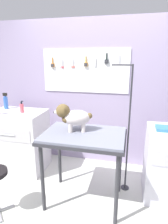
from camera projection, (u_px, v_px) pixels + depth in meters
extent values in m
cube|color=silver|center=(77.00, 215.00, 2.21)|extent=(4.40, 4.00, 0.04)
cube|color=#9B8DAF|center=(98.00, 95.00, 3.09)|extent=(4.00, 0.06, 2.30)
cube|color=white|center=(85.00, 71.00, 3.00)|extent=(1.36, 0.02, 0.67)
cylinder|color=gray|center=(52.00, 57.00, 3.05)|extent=(0.01, 0.02, 0.01)
cylinder|color=orange|center=(52.00, 61.00, 3.06)|extent=(0.02, 0.02, 0.09)
cube|color=orange|center=(53.00, 65.00, 3.08)|extent=(0.06, 0.02, 0.06)
cube|color=#333338|center=(52.00, 65.00, 3.06)|extent=(0.05, 0.01, 0.05)
cylinder|color=gray|center=(62.00, 58.00, 3.02)|extent=(0.01, 0.02, 0.01)
cube|color=silver|center=(62.00, 63.00, 3.03)|extent=(0.01, 0.00, 0.11)
cube|color=silver|center=(62.00, 63.00, 3.03)|extent=(0.01, 0.00, 0.11)
torus|color=red|center=(61.00, 67.00, 3.05)|extent=(0.03, 0.01, 0.03)
torus|color=red|center=(63.00, 67.00, 3.04)|extent=(0.03, 0.01, 0.03)
cylinder|color=gray|center=(73.00, 57.00, 2.98)|extent=(0.01, 0.02, 0.01)
cube|color=silver|center=(72.00, 62.00, 2.99)|extent=(0.01, 0.00, 0.11)
cube|color=silver|center=(73.00, 62.00, 2.98)|extent=(0.01, 0.00, 0.11)
torus|color=red|center=(72.00, 67.00, 3.01)|extent=(0.03, 0.01, 0.03)
torus|color=red|center=(74.00, 67.00, 3.00)|extent=(0.03, 0.01, 0.03)
cylinder|color=gray|center=(86.00, 56.00, 2.92)|extent=(0.01, 0.02, 0.01)
cylinder|color=orange|center=(86.00, 60.00, 2.93)|extent=(0.02, 0.02, 0.09)
cube|color=orange|center=(86.00, 64.00, 2.95)|extent=(0.06, 0.02, 0.06)
cube|color=#333338|center=(86.00, 65.00, 2.93)|extent=(0.05, 0.01, 0.05)
cylinder|color=gray|center=(95.00, 57.00, 2.89)|extent=(0.01, 0.02, 0.01)
cube|color=silver|center=(95.00, 62.00, 2.91)|extent=(0.03, 0.01, 0.13)
cylinder|color=gray|center=(107.00, 53.00, 2.84)|extent=(0.01, 0.02, 0.01)
cylinder|color=black|center=(107.00, 56.00, 2.84)|extent=(0.02, 0.02, 0.09)
cube|color=black|center=(107.00, 61.00, 2.86)|extent=(0.06, 0.02, 0.06)
cube|color=#333338|center=(106.00, 61.00, 2.85)|extent=(0.05, 0.01, 0.05)
cylinder|color=gray|center=(119.00, 54.00, 2.80)|extent=(0.01, 0.02, 0.01)
cube|color=silver|center=(119.00, 59.00, 2.81)|extent=(0.03, 0.01, 0.13)
cylinder|color=#2D2D33|center=(42.00, 179.00, 2.16)|extent=(0.04, 0.04, 0.83)
cylinder|color=#2D2D33|center=(117.00, 190.00, 1.97)|extent=(0.04, 0.04, 0.83)
cylinder|color=#2D2D33|center=(60.00, 156.00, 2.66)|extent=(0.04, 0.04, 0.83)
cylinder|color=#2D2D33|center=(120.00, 163.00, 2.47)|extent=(0.04, 0.04, 0.83)
cube|color=#2D2D33|center=(84.00, 137.00, 2.20)|extent=(0.94, 0.66, 0.03)
cube|color=slate|center=(84.00, 134.00, 2.19)|extent=(0.92, 0.64, 0.03)
cylinder|color=#2D2D33|center=(125.00, 188.00, 2.64)|extent=(0.11, 0.11, 0.01)
cylinder|color=#2D2D33|center=(128.00, 132.00, 2.42)|extent=(0.02, 0.02, 1.65)
cylinder|color=#2D2D33|center=(122.00, 65.00, 2.23)|extent=(0.24, 0.02, 0.02)
cylinder|color=silver|center=(70.00, 128.00, 2.20)|extent=(0.05, 0.05, 0.11)
cylinder|color=silver|center=(71.00, 125.00, 2.30)|extent=(0.05, 0.05, 0.11)
cylinder|color=silver|center=(83.00, 128.00, 2.21)|extent=(0.05, 0.05, 0.11)
cylinder|color=silver|center=(83.00, 125.00, 2.30)|extent=(0.05, 0.05, 0.11)
ellipsoid|color=silver|center=(76.00, 118.00, 2.23)|extent=(0.36, 0.28, 0.18)
ellipsoid|color=brown|center=(67.00, 119.00, 2.22)|extent=(0.15, 0.17, 0.10)
sphere|color=brown|center=(63.00, 111.00, 2.20)|extent=(0.16, 0.16, 0.16)
ellipsoid|color=silver|center=(57.00, 112.00, 2.20)|extent=(0.09, 0.08, 0.05)
sphere|color=black|center=(54.00, 112.00, 2.20)|extent=(0.02, 0.02, 0.02)
ellipsoid|color=brown|center=(64.00, 111.00, 2.13)|extent=(0.06, 0.05, 0.09)
ellipsoid|color=brown|center=(65.00, 108.00, 2.26)|extent=(0.06, 0.05, 0.09)
sphere|color=brown|center=(89.00, 116.00, 2.23)|extent=(0.07, 0.07, 0.07)
cube|color=silver|center=(20.00, 140.00, 3.03)|extent=(0.80, 0.56, 0.94)
cube|color=silver|center=(7.00, 135.00, 2.70)|extent=(0.70, 0.01, 0.19)
cylinder|color=#99999E|center=(7.00, 135.00, 2.70)|extent=(0.24, 0.02, 0.02)
cube|color=#9E9EA3|center=(7.00, 208.00, 2.27)|extent=(0.15, 0.15, 0.02)
cube|color=#9E9EA3|center=(0.00, 217.00, 2.15)|extent=(0.15, 0.15, 0.02)
cylinder|color=#3768C2|center=(6.00, 103.00, 3.05)|extent=(0.07, 0.07, 0.19)
cylinder|color=#3768C2|center=(5.00, 96.00, 3.02)|extent=(0.03, 0.03, 0.02)
cube|color=black|center=(5.00, 94.00, 3.01)|extent=(0.06, 0.04, 0.04)
cylinder|color=#D85664|center=(22.00, 108.00, 2.84)|extent=(0.05, 0.05, 0.13)
cylinder|color=black|center=(21.00, 103.00, 2.82)|extent=(0.02, 0.02, 0.03)
cube|color=black|center=(22.00, 101.00, 2.81)|extent=(0.03, 0.01, 0.01)
cube|color=#3573CF|center=(167.00, 129.00, 2.23)|extent=(0.24, 0.18, 0.04)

